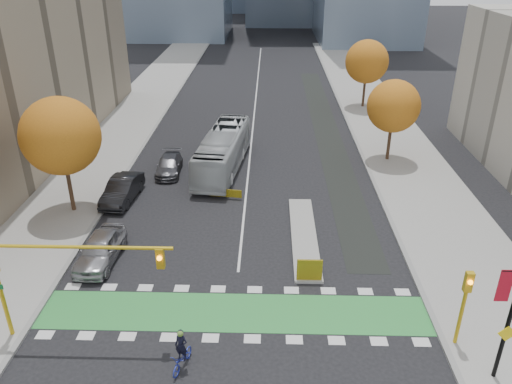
# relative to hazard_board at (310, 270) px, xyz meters

# --- Properties ---
(ground) EXTENTS (300.00, 300.00, 0.00)m
(ground) POSITION_rel_hazard_board_xyz_m (-4.00, -4.20, -0.80)
(ground) COLOR black
(ground) RESTS_ON ground
(sidewalk_west) EXTENTS (7.00, 120.00, 0.15)m
(sidewalk_west) POSITION_rel_hazard_board_xyz_m (-17.50, 15.80, -0.73)
(sidewalk_west) COLOR gray
(sidewalk_west) RESTS_ON ground
(sidewalk_east) EXTENTS (7.00, 120.00, 0.15)m
(sidewalk_east) POSITION_rel_hazard_board_xyz_m (9.50, 15.80, -0.73)
(sidewalk_east) COLOR gray
(sidewalk_east) RESTS_ON ground
(curb_west) EXTENTS (0.30, 120.00, 0.16)m
(curb_west) POSITION_rel_hazard_board_xyz_m (-14.00, 15.80, -0.73)
(curb_west) COLOR gray
(curb_west) RESTS_ON ground
(curb_east) EXTENTS (0.30, 120.00, 0.16)m
(curb_east) POSITION_rel_hazard_board_xyz_m (6.00, 15.80, -0.73)
(curb_east) COLOR gray
(curb_east) RESTS_ON ground
(bike_crossing) EXTENTS (20.00, 3.00, 0.01)m
(bike_crossing) POSITION_rel_hazard_board_xyz_m (-4.00, -2.70, -0.79)
(bike_crossing) COLOR #2D8C3B
(bike_crossing) RESTS_ON ground
(centre_line) EXTENTS (0.15, 70.00, 0.01)m
(centre_line) POSITION_rel_hazard_board_xyz_m (-4.00, 35.80, -0.80)
(centre_line) COLOR silver
(centre_line) RESTS_ON ground
(bike_lane_paint) EXTENTS (2.50, 50.00, 0.01)m
(bike_lane_paint) POSITION_rel_hazard_board_xyz_m (3.50, 25.80, -0.80)
(bike_lane_paint) COLOR black
(bike_lane_paint) RESTS_ON ground
(median_island) EXTENTS (1.60, 10.00, 0.16)m
(median_island) POSITION_rel_hazard_board_xyz_m (0.00, 4.80, -0.72)
(median_island) COLOR gray
(median_island) RESTS_ON ground
(hazard_board) EXTENTS (1.40, 0.12, 1.30)m
(hazard_board) POSITION_rel_hazard_board_xyz_m (0.00, 0.00, 0.00)
(hazard_board) COLOR yellow
(hazard_board) RESTS_ON median_island
(tree_west) EXTENTS (5.20, 5.20, 8.22)m
(tree_west) POSITION_rel_hazard_board_xyz_m (-16.00, 7.80, 4.82)
(tree_west) COLOR #332114
(tree_west) RESTS_ON ground
(tree_east_near) EXTENTS (4.40, 4.40, 7.08)m
(tree_east_near) POSITION_rel_hazard_board_xyz_m (8.00, 17.80, 4.06)
(tree_east_near) COLOR #332114
(tree_east_near) RESTS_ON ground
(tree_east_far) EXTENTS (4.80, 4.80, 7.65)m
(tree_east_far) POSITION_rel_hazard_board_xyz_m (8.50, 33.80, 4.44)
(tree_east_far) COLOR #332114
(tree_east_far) RESTS_ON ground
(traffic_signal_west) EXTENTS (8.53, 0.56, 5.20)m
(traffic_signal_west) POSITION_rel_hazard_board_xyz_m (-11.93, -4.71, 3.23)
(traffic_signal_west) COLOR #BF9914
(traffic_signal_west) RESTS_ON ground
(traffic_signal_east) EXTENTS (0.35, 0.43, 4.10)m
(traffic_signal_east) POSITION_rel_hazard_board_xyz_m (6.50, -4.71, 1.93)
(traffic_signal_east) COLOR #BF9914
(traffic_signal_east) RESTS_ON ground
(cyclist) EXTENTS (1.10, 1.88, 2.05)m
(cyclist) POSITION_rel_hazard_board_xyz_m (-6.02, -6.44, -0.12)
(cyclist) COLOR #222E9F
(cyclist) RESTS_ON ground
(bus) EXTENTS (4.06, 11.84, 3.23)m
(bus) POSITION_rel_hazard_board_xyz_m (-6.13, 15.62, 0.82)
(bus) COLOR #B5BABD
(bus) RESTS_ON ground
(parked_car_a) EXTENTS (2.26, 5.07, 1.69)m
(parked_car_a) POSITION_rel_hazard_board_xyz_m (-12.16, 1.71, 0.05)
(parked_car_a) COLOR #95959A
(parked_car_a) RESTS_ON ground
(parked_car_b) EXTENTS (2.22, 5.25, 1.69)m
(parked_car_b) POSITION_rel_hazard_board_xyz_m (-13.00, 9.64, 0.04)
(parked_car_b) COLOR black
(parked_car_b) RESTS_ON ground
(parked_car_c) EXTENTS (2.09, 4.71, 1.34)m
(parked_car_c) POSITION_rel_hazard_board_xyz_m (-10.50, 14.64, -0.13)
(parked_car_c) COLOR #4D4D52
(parked_car_c) RESTS_ON ground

